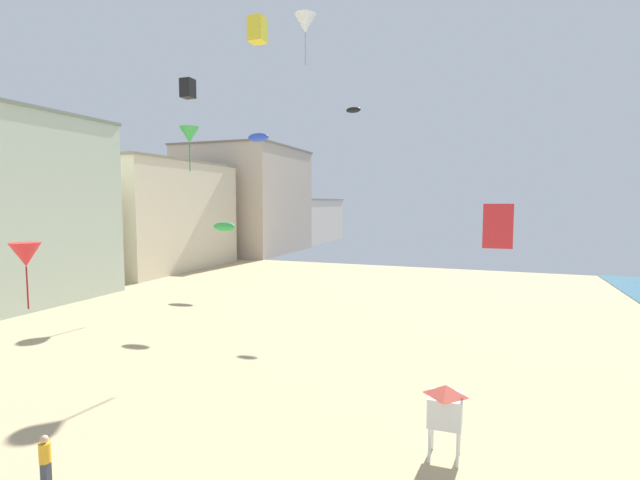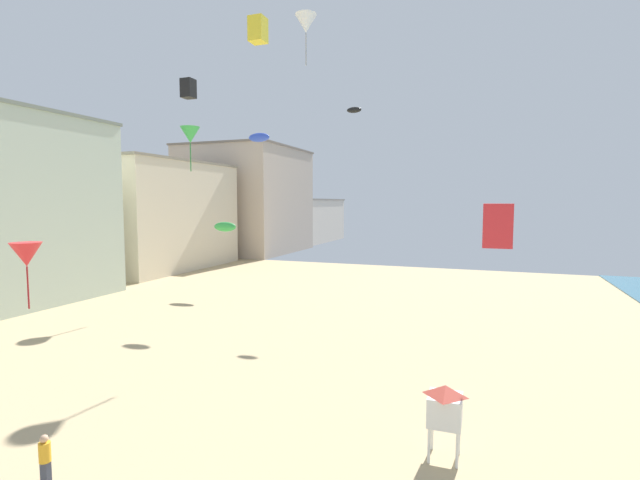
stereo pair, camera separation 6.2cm
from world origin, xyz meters
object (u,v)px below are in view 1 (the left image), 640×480
Objects in this scene: kite_green_delta at (189,135)px; kite_red_delta at (26,255)px; lifeguard_stand at (445,406)px; kite_white_delta at (305,24)px; kite_black_parafoil at (353,110)px; kite_black_box at (188,88)px; kite_flyer at (45,458)px; kite_green_parafoil at (224,227)px; kite_red_box_2 at (498,226)px; kite_blue_parafoil at (258,137)px; kite_yellow_box at (257,30)px.

kite_green_delta reaches higher than kite_red_delta.
kite_white_delta is (-12.21, 17.93, 20.33)m from lifeguard_stand.
kite_black_parafoil is 15.18m from kite_black_box.
kite_green_delta reaches higher than kite_flyer.
kite_black_box is 12.33m from kite_white_delta.
kite_green_parafoil is (-22.28, 22.19, 4.48)m from lifeguard_stand.
kite_flyer is 0.42× the size of kite_green_delta.
kite_green_delta reaches higher than kite_red_box_2.
kite_blue_parafoil is 24.98m from kite_red_box_2.
kite_green_delta is 1.03× the size of kite_white_delta.
kite_black_parafoil is 0.74× the size of kite_red_box_2.
kite_blue_parafoil is 0.64× the size of kite_red_delta.
kite_blue_parafoil is at bearing 140.53° from lifeguard_stand.
kite_black_box is (-17.51, 4.58, 7.72)m from kite_red_box_2.
kite_black_parafoil is 23.06m from kite_red_box_2.
lifeguard_stand is at bearing -167.80° from kite_flyer.
kite_flyer is 0.96× the size of kite_red_box_2.
kite_blue_parafoil is at bearing 95.31° from kite_black_box.
kite_green_parafoil is at bearing 157.08° from kite_white_delta.
kite_black_box is 17.80m from kite_green_parafoil.
kite_white_delta is (-0.98, 23.73, 21.25)m from kite_flyer.
lifeguard_stand is 2.26× the size of kite_black_box.
kite_yellow_box reaches higher than lifeguard_stand.
kite_black_parafoil is at bearing 121.20° from kite_red_box_2.
lifeguard_stand is 1.69× the size of kite_yellow_box.
kite_green_parafoil is 19.89m from kite_yellow_box.
kite_red_delta is (-18.17, -0.86, 4.47)m from lifeguard_stand.
kite_blue_parafoil is at bearing 164.89° from kite_white_delta.
kite_red_box_2 is 24.49m from kite_white_delta.
kite_green_parafoil is at bearing 114.41° from kite_black_box.
kite_blue_parafoil is at bearing 2.40° from kite_green_delta.
kite_red_delta is at bearing -116.13° from kite_yellow_box.
kite_black_box reaches higher than kite_green_delta.
kite_green_parafoil is at bearing -83.53° from kite_flyer.
kite_black_parafoil reaches higher than kite_blue_parafoil.
kite_green_parafoil is 23.41m from kite_red_delta.
kite_blue_parafoil is at bearing 117.75° from kite_yellow_box.
kite_yellow_box reaches higher than kite_flyer.
kite_white_delta is at bearing -22.92° from kite_green_parafoil.
kite_white_delta reaches higher than lifeguard_stand.
kite_red_box_2 reaches higher than kite_flyer.
kite_red_delta is at bearing -166.97° from kite_red_box_2.
kite_red_box_2 is 0.73× the size of kite_green_parafoil.
kite_white_delta is (4.78, -1.29, 8.11)m from kite_blue_parafoil.
kite_blue_parafoil is 11.08m from kite_black_box.
kite_blue_parafoil reaches higher than kite_red_delta.
kite_yellow_box is (-14.04, 6.99, 11.53)m from kite_red_box_2.
kite_white_delta reaches higher than kite_yellow_box.
kite_blue_parafoil is 8.26m from kite_black_parafoil.
kite_flyer is at bearing -63.36° from kite_green_delta.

